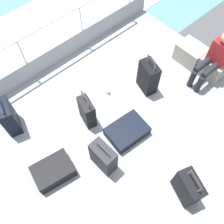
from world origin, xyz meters
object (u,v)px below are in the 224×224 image
suitcase_3 (188,187)px  suitcase_4 (148,77)px  suitcase_2 (127,131)px  cargo_crate_0 (190,53)px  passenger_seated (214,58)px  suitcase_5 (8,117)px  suitcase_7 (87,112)px  cargo_crate_1 (212,67)px  paper_cup (108,92)px  suitcase_6 (103,157)px  suitcase_1 (53,171)px

suitcase_3 → suitcase_4: (-1.85, 1.06, 0.05)m
suitcase_2 → cargo_crate_0: bearing=100.0°
cargo_crate_0 → passenger_seated: 0.69m
cargo_crate_0 → suitcase_3: bearing=-52.5°
suitcase_3 → suitcase_5: size_ratio=0.84×
passenger_seated → suitcase_7: (-0.84, -2.42, -0.30)m
cargo_crate_1 → paper_cup: size_ratio=5.37×
cargo_crate_0 → passenger_seated: (0.54, -0.16, 0.39)m
suitcase_6 → paper_cup: bearing=135.8°
suitcase_1 → suitcase_5: suitcase_5 is taller
suitcase_1 → suitcase_6: bearing=59.7°
suitcase_4 → suitcase_5: suitcase_5 is taller
cargo_crate_1 → suitcase_1: cargo_crate_1 is taller
suitcase_5 → suitcase_7: size_ratio=1.08×
cargo_crate_1 → suitcase_2: 2.27m
suitcase_5 → suitcase_6: (1.66, 0.75, -0.03)m
suitcase_1 → suitcase_5: bearing=-178.5°
cargo_crate_0 → suitcase_1: 3.64m
cargo_crate_0 → suitcase_1: size_ratio=0.86×
passenger_seated → paper_cup: bearing=-121.3°
suitcase_6 → suitcase_1: bearing=-120.3°
cargo_crate_0 → suitcase_4: suitcase_4 is taller
passenger_seated → suitcase_4: passenger_seated is taller
cargo_crate_0 → suitcase_4: (-0.10, -1.22, 0.13)m
cargo_crate_1 → suitcase_6: 2.95m
passenger_seated → suitcase_2: size_ratio=1.51×
suitcase_4 → paper_cup: suitcase_4 is taller
paper_cup → suitcase_1: bearing=-70.1°
suitcase_6 → suitcase_7: bearing=157.7°
suitcase_1 → suitcase_7: (-0.41, 1.06, 0.17)m
cargo_crate_1 → suitcase_1: (-0.43, -3.67, -0.09)m
paper_cup → suitcase_5: bearing=-108.9°
paper_cup → passenger_seated: bearing=58.7°
suitcase_3 → suitcase_7: suitcase_7 is taller
paper_cup → suitcase_3: bearing=-9.7°
passenger_seated → suitcase_4: (-0.64, -1.06, -0.26)m
suitcase_7 → suitcase_6: bearing=-22.3°
passenger_seated → suitcase_3: size_ratio=1.52×
cargo_crate_0 → suitcase_6: size_ratio=0.87×
suitcase_1 → suitcase_4: suitcase_4 is taller
cargo_crate_1 → suitcase_3: 2.61m
suitcase_3 → paper_cup: suitcase_3 is taller
passenger_seated → suitcase_6: (-0.01, -2.76, -0.30)m
suitcase_3 → suitcase_6: size_ratio=1.07×
suitcase_1 → suitcase_5: size_ratio=0.79×
suitcase_1 → suitcase_6: suitcase_6 is taller
cargo_crate_1 → suitcase_4: 1.41m
suitcase_7 → cargo_crate_0: bearing=83.4°
passenger_seated → cargo_crate_0: bearing=164.0°
cargo_crate_0 → suitcase_1: (0.12, -3.63, -0.08)m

